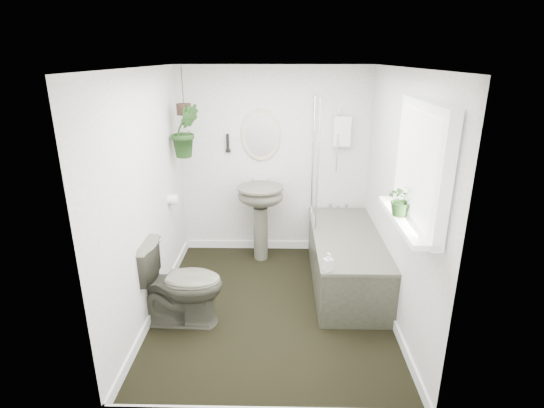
{
  "coord_description": "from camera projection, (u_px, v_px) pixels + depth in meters",
  "views": [
    {
      "loc": [
        0.08,
        -3.68,
        2.4
      ],
      "look_at": [
        0.0,
        0.15,
        1.05
      ],
      "focal_mm": 28.0,
      "sensor_mm": 36.0,
      "label": 1
    }
  ],
  "objects": [
    {
      "name": "shower_box",
      "position": [
        342.0,
        131.0,
        5.0
      ],
      "size": [
        0.2,
        0.1,
        0.35
      ],
      "primitive_type": "cube",
      "color": "white",
      "rests_on": "wall_back"
    },
    {
      "name": "wall_sconce",
      "position": [
        228.0,
        143.0,
        5.1
      ],
      "size": [
        0.04,
        0.04,
        0.22
      ],
      "primitive_type": "cylinder",
      "color": "black",
      "rests_on": "wall_back"
    },
    {
      "name": "sill_plant",
      "position": [
        402.0,
        199.0,
        3.17
      ],
      "size": [
        0.23,
        0.2,
        0.25
      ],
      "primitive_type": "imported",
      "rotation": [
        0.0,
        0.0,
        0.03
      ],
      "color": "black",
      "rests_on": "window_sill"
    },
    {
      "name": "wall_back",
      "position": [
        274.0,
        162.0,
        5.21
      ],
      "size": [
        2.3,
        0.02,
        2.3
      ],
      "primitive_type": "cube",
      "color": "white",
      "rests_on": "ground"
    },
    {
      "name": "oval_mirror",
      "position": [
        261.0,
        135.0,
        5.06
      ],
      "size": [
        0.46,
        0.03,
        0.62
      ],
      "primitive_type": "ellipsoid",
      "color": "#C3B297",
      "rests_on": "wall_back"
    },
    {
      "name": "window_sill",
      "position": [
        405.0,
        220.0,
        3.18
      ],
      "size": [
        0.18,
        1.0,
        0.04
      ],
      "primitive_type": "cube",
      "color": "white",
      "rests_on": "wall_right"
    },
    {
      "name": "window_blinds",
      "position": [
        415.0,
        165.0,
        3.04
      ],
      "size": [
        0.01,
        0.86,
        0.76
      ],
      "primitive_type": "cube",
      "color": "white",
      "rests_on": "wall_right"
    },
    {
      "name": "toilet_roll_holder",
      "position": [
        173.0,
        200.0,
        4.65
      ],
      "size": [
        0.11,
        0.11,
        0.11
      ],
      "primitive_type": "cylinder",
      "rotation": [
        0.0,
        1.57,
        0.0
      ],
      "color": "white",
      "rests_on": "wall_left"
    },
    {
      "name": "wall_right",
      "position": [
        399.0,
        200.0,
        3.86
      ],
      "size": [
        0.02,
        2.8,
        2.3
      ],
      "primitive_type": "cube",
      "color": "white",
      "rests_on": "ground"
    },
    {
      "name": "pedestal_sink",
      "position": [
        261.0,
        223.0,
        5.15
      ],
      "size": [
        0.65,
        0.59,
        0.94
      ],
      "primitive_type": null,
      "rotation": [
        0.0,
        0.0,
        -0.24
      ],
      "color": "#4F4F42",
      "rests_on": "floor"
    },
    {
      "name": "wall_left",
      "position": [
        146.0,
        198.0,
        3.91
      ],
      "size": [
        0.02,
        2.8,
        2.3
      ],
      "primitive_type": "cube",
      "color": "white",
      "rests_on": "ground"
    },
    {
      "name": "skirting",
      "position": [
        272.0,
        303.0,
        4.25
      ],
      "size": [
        2.3,
        2.8,
        0.1
      ],
      "primitive_type": "cube",
      "color": "white",
      "rests_on": "floor"
    },
    {
      "name": "bathtub",
      "position": [
        346.0,
        260.0,
        4.63
      ],
      "size": [
        0.72,
        1.72,
        0.58
      ],
      "primitive_type": null,
      "color": "#4F4F42",
      "rests_on": "floor"
    },
    {
      "name": "floor",
      "position": [
        272.0,
        308.0,
        4.27
      ],
      "size": [
        2.3,
        2.8,
        0.02
      ],
      "primitive_type": "cube",
      "color": "black",
      "rests_on": "ground"
    },
    {
      "name": "wall_front",
      "position": [
        266.0,
        274.0,
        2.55
      ],
      "size": [
        2.3,
        0.02,
        2.3
      ],
      "primitive_type": "cube",
      "color": "white",
      "rests_on": "ground"
    },
    {
      "name": "bath_screen",
      "position": [
        315.0,
        160.0,
        4.77
      ],
      "size": [
        0.04,
        0.72,
        1.4
      ],
      "primitive_type": null,
      "color": "silver",
      "rests_on": "bathtub"
    },
    {
      "name": "ceiling",
      "position": [
        272.0,
        66.0,
        3.5
      ],
      "size": [
        2.3,
        2.8,
        0.02
      ],
      "primitive_type": "cube",
      "color": "white",
      "rests_on": "ground"
    },
    {
      "name": "hanging_plant",
      "position": [
        185.0,
        131.0,
        4.65
      ],
      "size": [
        0.4,
        0.37,
        0.59
      ],
      "primitive_type": "imported",
      "rotation": [
        0.0,
        0.0,
        0.43
      ],
      "color": "black",
      "rests_on": "ceiling"
    },
    {
      "name": "soap_bottle",
      "position": [
        328.0,
        262.0,
        3.76
      ],
      "size": [
        0.1,
        0.1,
        0.17
      ],
      "primitive_type": "imported",
      "rotation": [
        0.0,
        0.0,
        0.42
      ],
      "color": "black",
      "rests_on": "bathtub"
    },
    {
      "name": "toilet",
      "position": [
        179.0,
        283.0,
        3.92
      ],
      "size": [
        0.82,
        0.49,
        0.82
      ],
      "primitive_type": "imported",
      "rotation": [
        0.0,
        0.0,
        1.52
      ],
      "color": "#4F4F42",
      "rests_on": "floor"
    },
    {
      "name": "hanging_pot",
      "position": [
        184.0,
        109.0,
        4.57
      ],
      "size": [
        0.16,
        0.16,
        0.12
      ],
      "primitive_type": "cylinder",
      "color": "black",
      "rests_on": "ceiling"
    },
    {
      "name": "window_recess",
      "position": [
        421.0,
        165.0,
        3.04
      ],
      "size": [
        0.08,
        1.0,
        0.9
      ],
      "primitive_type": "cube",
      "color": "white",
      "rests_on": "wall_right"
    }
  ]
}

